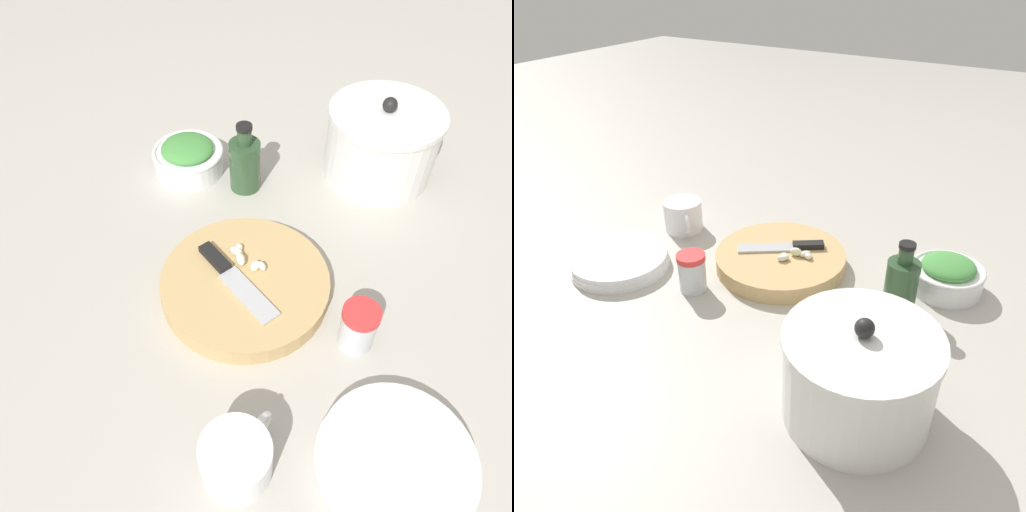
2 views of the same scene
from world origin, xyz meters
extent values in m
plane|color=#B2ADA3|center=(0.00, 0.00, 0.00)|extent=(5.00, 5.00, 0.00)
cylinder|color=tan|center=(0.01, -0.06, 0.02)|extent=(0.28, 0.28, 0.04)
cube|color=black|center=(-0.03, -0.11, 0.04)|extent=(0.07, 0.06, 0.01)
cube|color=#B2B2B7|center=(0.04, -0.05, 0.04)|extent=(0.12, 0.09, 0.01)
ellipsoid|color=silver|center=(-0.01, -0.04, 0.04)|extent=(0.03, 0.02, 0.01)
ellipsoid|color=silver|center=(-0.05, -0.07, 0.04)|extent=(0.02, 0.02, 0.01)
ellipsoid|color=silver|center=(-0.05, -0.07, 0.04)|extent=(0.03, 0.03, 0.01)
ellipsoid|color=silver|center=(-0.01, -0.03, 0.04)|extent=(0.02, 0.02, 0.01)
ellipsoid|color=silver|center=(-0.03, -0.06, 0.04)|extent=(0.03, 0.02, 0.02)
cylinder|color=white|center=(-0.32, -0.16, 0.02)|extent=(0.14, 0.14, 0.05)
torus|color=white|center=(-0.32, -0.16, 0.05)|extent=(0.15, 0.15, 0.01)
ellipsoid|color=#478E42|center=(-0.32, -0.16, 0.05)|extent=(0.11, 0.11, 0.03)
cylinder|color=silver|center=(0.12, 0.11, 0.03)|extent=(0.05, 0.05, 0.07)
cylinder|color=red|center=(0.12, 0.11, 0.08)|extent=(0.06, 0.06, 0.01)
cylinder|color=white|center=(0.30, -0.08, 0.04)|extent=(0.09, 0.09, 0.07)
torus|color=white|center=(0.26, -0.05, 0.04)|extent=(0.04, 0.04, 0.05)
cylinder|color=white|center=(0.31, 0.12, 0.01)|extent=(0.21, 0.21, 0.01)
cylinder|color=white|center=(0.31, 0.12, 0.01)|extent=(0.21, 0.21, 0.01)
cylinder|color=white|center=(0.31, 0.12, 0.03)|extent=(0.20, 0.20, 0.01)
cylinder|color=#2D4C2D|center=(-0.26, -0.04, 0.05)|extent=(0.06, 0.06, 0.10)
cylinder|color=#2D4C2D|center=(-0.26, -0.04, 0.12)|extent=(0.03, 0.03, 0.03)
cylinder|color=black|center=(-0.26, -0.04, 0.14)|extent=(0.03, 0.03, 0.01)
cylinder|color=silver|center=(-0.29, 0.23, 0.07)|extent=(0.22, 0.22, 0.13)
cylinder|color=silver|center=(-0.29, 0.23, 0.14)|extent=(0.23, 0.23, 0.01)
sphere|color=black|center=(-0.29, 0.23, 0.16)|extent=(0.03, 0.03, 0.03)
camera|label=1|loc=(0.51, -0.07, 0.68)|focal=35.00mm
camera|label=2|loc=(-0.44, 0.74, 0.59)|focal=35.00mm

